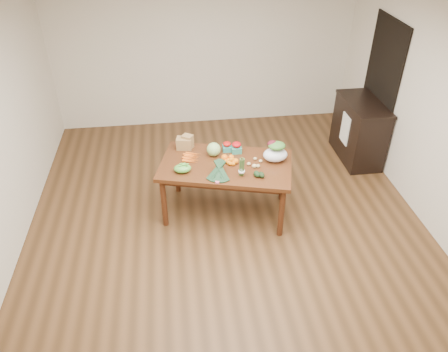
{
  "coord_description": "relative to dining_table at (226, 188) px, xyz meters",
  "views": [
    {
      "loc": [
        -0.58,
        -4.09,
        3.69
      ],
      "look_at": [
        -0.05,
        0.0,
        0.83
      ],
      "focal_mm": 35.0,
      "sensor_mm": 36.0,
      "label": 1
    }
  ],
  "objects": [
    {
      "name": "carrots",
      "position": [
        -0.42,
        0.18,
        0.39
      ],
      "size": [
        0.28,
        0.29,
        0.03
      ],
      "primitive_type": null,
      "rotation": [
        0.0,
        0.0,
        -0.26
      ],
      "color": "#FD5C15",
      "rests_on": "dining_table"
    },
    {
      "name": "ceiling",
      "position": [
        -0.02,
        -0.38,
        2.33
      ],
      "size": [
        5.0,
        6.0,
        0.02
      ],
      "primitive_type": "cube",
      "color": "white",
      "rests_on": "room_walls"
    },
    {
      "name": "strawberry_basket_b",
      "position": [
        0.17,
        0.26,
        0.43
      ],
      "size": [
        0.15,
        0.15,
        0.11
      ],
      "primitive_type": null,
      "rotation": [
        0.0,
        0.0,
        -0.26
      ],
      "color": "red",
      "rests_on": "dining_table"
    },
    {
      "name": "potato_a",
      "position": [
        0.28,
        -0.07,
        0.4
      ],
      "size": [
        0.05,
        0.04,
        0.04
      ],
      "primitive_type": "ellipsoid",
      "color": "tan",
      "rests_on": "dining_table"
    },
    {
      "name": "doorway_dark",
      "position": [
        2.46,
        1.22,
        0.68
      ],
      "size": [
        0.02,
        1.0,
        2.1
      ],
      "primitive_type": "cube",
      "color": "black",
      "rests_on": "floor"
    },
    {
      "name": "potato_b",
      "position": [
        0.33,
        -0.13,
        0.4
      ],
      "size": [
        0.06,
        0.05,
        0.05
      ],
      "primitive_type": "ellipsoid",
      "color": "#D5B87B",
      "rests_on": "dining_table"
    },
    {
      "name": "salad_bag",
      "position": [
        0.62,
        -0.0,
        0.49
      ],
      "size": [
        0.35,
        0.3,
        0.24
      ],
      "primitive_type": null,
      "rotation": [
        0.0,
        0.0,
        -0.26
      ],
      "color": "silver",
      "rests_on": "dining_table"
    },
    {
      "name": "room_walls",
      "position": [
        -0.02,
        -0.38,
        0.97
      ],
      "size": [
        5.02,
        6.02,
        2.7
      ],
      "color": "silver",
      "rests_on": "floor"
    },
    {
      "name": "potato_d",
      "position": [
        0.37,
        0.04,
        0.39
      ],
      "size": [
        0.05,
        0.04,
        0.04
      ],
      "primitive_type": "ellipsoid",
      "color": "tan",
      "rests_on": "dining_table"
    },
    {
      "name": "cabbage",
      "position": [
        -0.13,
        0.22,
        0.46
      ],
      "size": [
        0.18,
        0.18,
        0.18
      ],
      "primitive_type": "sphere",
      "color": "#8CBE6D",
      "rests_on": "dining_table"
    },
    {
      "name": "orange_a",
      "position": [
        -0.01,
        0.07,
        0.42
      ],
      "size": [
        0.09,
        0.09,
        0.09
      ],
      "primitive_type": "sphere",
      "color": "orange",
      "rests_on": "dining_table"
    },
    {
      "name": "avocado_b",
      "position": [
        0.38,
        -0.34,
        0.41
      ],
      "size": [
        0.09,
        0.11,
        0.07
      ],
      "primitive_type": "ellipsoid",
      "rotation": [
        0.0,
        0.0,
        0.3
      ],
      "color": "black",
      "rests_on": "dining_table"
    },
    {
      "name": "strawberry_basket_a",
      "position": [
        0.06,
        0.31,
        0.43
      ],
      "size": [
        0.14,
        0.14,
        0.1
      ],
      "primitive_type": null,
      "rotation": [
        0.0,
        0.0,
        -0.26
      ],
      "color": "red",
      "rests_on": "dining_table"
    },
    {
      "name": "snap_pea_bag",
      "position": [
        -0.54,
        -0.11,
        0.42
      ],
      "size": [
        0.21,
        0.16,
        0.09
      ],
      "primitive_type": "ellipsoid",
      "color": "green",
      "rests_on": "dining_table"
    },
    {
      "name": "kale_bunch",
      "position": [
        -0.13,
        -0.29,
        0.45
      ],
      "size": [
        0.41,
        0.47,
        0.16
      ],
      "primitive_type": null,
      "rotation": [
        0.0,
        0.0,
        -0.26
      ],
      "color": "black",
      "rests_on": "dining_table"
    },
    {
      "name": "potato_c",
      "position": [
        0.43,
        -0.02,
        0.39
      ],
      "size": [
        0.05,
        0.04,
        0.04
      ],
      "primitive_type": "ellipsoid",
      "color": "#D8B47C",
      "rests_on": "dining_table"
    },
    {
      "name": "dining_table",
      "position": [
        0.0,
        0.0,
        0.0
      ],
      "size": [
        1.78,
        1.28,
        0.75
      ],
      "primitive_type": "cube",
      "rotation": [
        0.0,
        0.0,
        -0.26
      ],
      "color": "#4E2312",
      "rests_on": "floor"
    },
    {
      "name": "avocado_a",
      "position": [
        0.33,
        -0.32,
        0.41
      ],
      "size": [
        0.1,
        0.12,
        0.07
      ],
      "primitive_type": "ellipsoid",
      "rotation": [
        0.0,
        0.0,
        0.3
      ],
      "color": "black",
      "rests_on": "dining_table"
    },
    {
      "name": "dish_towel",
      "position": [
        1.94,
        1.02,
        0.18
      ],
      "size": [
        0.02,
        0.28,
        0.45
      ],
      "primitive_type": "cube",
      "color": "white",
      "rests_on": "cabinet"
    },
    {
      "name": "mandarin_cluster",
      "position": [
        0.07,
        0.0,
        0.42
      ],
      "size": [
        0.22,
        0.22,
        0.08
      ],
      "primitive_type": null,
      "rotation": [
        0.0,
        0.0,
        -0.26
      ],
      "color": "orange",
      "rests_on": "dining_table"
    },
    {
      "name": "asparagus_bundle",
      "position": [
        0.15,
        -0.28,
        0.5
      ],
      "size": [
        0.11,
        0.13,
        0.26
      ],
      "primitive_type": null,
      "rotation": [
        0.15,
        0.0,
        -0.26
      ],
      "color": "#467435",
      "rests_on": "dining_table"
    },
    {
      "name": "orange_b",
      "position": [
        0.08,
        0.09,
        0.41
      ],
      "size": [
        0.07,
        0.07,
        0.07
      ],
      "primitive_type": "sphere",
      "color": "#F3570E",
      "rests_on": "dining_table"
    },
    {
      "name": "floor",
      "position": [
        -0.02,
        -0.38,
        -0.38
      ],
      "size": [
        6.0,
        6.0,
        0.0
      ],
      "primitive_type": "plane",
      "color": "brown",
      "rests_on": "ground"
    },
    {
      "name": "orange_c",
      "position": [
        0.12,
        -0.01,
        0.41
      ],
      "size": [
        0.07,
        0.07,
        0.07
      ],
      "primitive_type": "sphere",
      "color": "#FF5C0F",
      "rests_on": "dining_table"
    },
    {
      "name": "paper_bag",
      "position": [
        -0.49,
        0.44,
        0.47
      ],
      "size": [
        0.3,
        0.27,
        0.18
      ],
      "primitive_type": null,
      "rotation": [
        0.0,
        0.0,
        -0.26
      ],
      "color": "#946942",
      "rests_on": "dining_table"
    },
    {
      "name": "potato_e",
      "position": [
        0.38,
        -0.13,
        0.4
      ],
      "size": [
        0.05,
        0.05,
        0.04
      ],
      "primitive_type": "ellipsoid",
      "color": "tan",
      "rests_on": "dining_table"
    },
    {
      "name": "cabinet",
      "position": [
        2.2,
        1.09,
        0.1
      ],
      "size": [
        0.52,
        1.02,
        0.94
      ],
      "primitive_type": "cube",
      "color": "black",
      "rests_on": "floor"
    }
  ]
}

